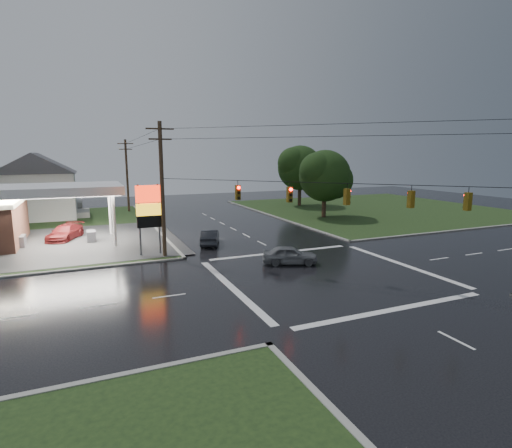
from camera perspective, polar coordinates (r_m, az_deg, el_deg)
name	(u,v)px	position (r m, az deg, el deg)	size (l,w,h in m)	color
ground	(325,275)	(28.94, 9.78, -7.14)	(120.00, 120.00, 0.00)	black
grass_ne	(375,209)	(64.67, 16.68, 2.10)	(36.00, 36.00, 0.08)	black
pylon_sign	(149,208)	(34.25, -15.08, 2.20)	(2.00, 0.35, 6.00)	#59595E
utility_pole_nw	(162,188)	(33.24, -13.26, 5.02)	(2.20, 0.32, 11.00)	#382619
utility_pole_n	(127,175)	(61.47, -17.94, 6.73)	(2.20, 0.32, 10.50)	#382619
traffic_signals	(328,183)	(27.75, 10.23, 5.76)	(26.87, 26.87, 1.47)	black
house_near	(37,185)	(59.55, -28.76, 4.87)	(11.05, 8.48, 8.60)	silver
house_far	(38,180)	(71.57, -28.68, 5.54)	(11.05, 8.48, 8.60)	silver
tree_ne_near	(326,176)	(53.91, 9.93, 6.77)	(7.99, 6.80, 8.98)	black
tree_ne_far	(301,168)	(65.69, 6.42, 7.95)	(8.46, 7.20, 9.80)	black
car_north	(210,237)	(37.90, -6.60, -1.85)	(1.52, 4.36, 1.44)	black
car_crossing	(290,255)	(31.14, 4.84, -4.41)	(1.70, 4.24, 1.44)	slate
car_pump	(65,232)	(43.94, -25.61, -1.09)	(2.10, 5.16, 1.50)	maroon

